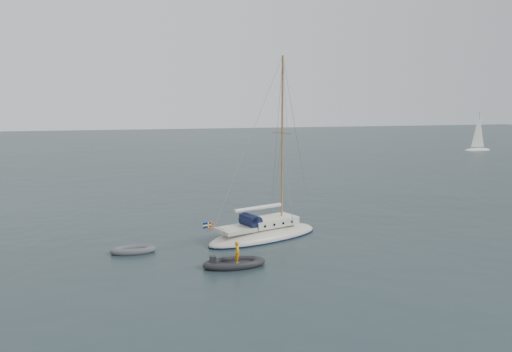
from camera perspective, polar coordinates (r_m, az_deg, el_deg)
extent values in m
plane|color=black|center=(34.45, 4.08, -7.88)|extent=(300.00, 300.00, 0.00)
ellipsoid|color=beige|center=(35.93, 0.90, -6.92)|extent=(8.99, 2.80, 1.50)
cube|color=#EFEACD|center=(35.87, 1.98, -5.26)|extent=(3.60, 1.90, 0.55)
cube|color=beige|center=(35.14, -2.87, -5.82)|extent=(2.40, 1.90, 0.25)
cylinder|color=#111734|center=(35.32, -0.89, -5.01)|extent=(0.96, 1.65, 0.96)
cube|color=#111734|center=(35.22, -1.21, -4.71)|extent=(0.45, 1.65, 0.40)
cylinder|color=#9A6736|center=(35.23, 3.43, 3.91)|extent=(0.15, 0.15, 11.99)
cylinder|color=#9A6736|center=(35.19, 3.44, 4.88)|extent=(0.05, 2.20, 0.05)
cylinder|color=#9A6736|center=(35.30, 0.13, -3.69)|extent=(4.20, 0.10, 0.10)
cylinder|color=silver|center=(35.29, 0.13, -3.61)|extent=(3.90, 0.28, 0.28)
cylinder|color=#93929B|center=(34.75, -5.47, -5.28)|extent=(0.04, 2.20, 0.04)
torus|color=#ED5800|center=(35.31, -5.71, -5.06)|extent=(0.54, 0.10, 0.54)
cylinder|color=#9A6736|center=(34.72, -6.04, -5.47)|extent=(0.03, 0.03, 0.90)
cube|color=#03116E|center=(34.60, -6.53, -5.02)|extent=(0.60, 0.02, 0.38)
cube|color=yellow|center=(34.60, -6.53, -5.02)|extent=(0.62, 0.03, 0.09)
cube|color=yellow|center=(34.62, -6.35, -5.01)|extent=(0.09, 0.03, 0.40)
cylinder|color=black|center=(36.42, -0.42, -5.04)|extent=(0.18, 0.06, 0.18)
cylinder|color=black|center=(34.62, 0.39, -5.76)|extent=(0.18, 0.06, 0.18)
cylinder|color=black|center=(36.62, 0.79, -4.96)|extent=(0.18, 0.06, 0.18)
cylinder|color=black|center=(34.84, 1.66, -5.67)|extent=(0.18, 0.06, 0.18)
cylinder|color=black|center=(36.84, 1.99, -4.88)|extent=(0.18, 0.06, 0.18)
cylinder|color=black|center=(35.07, 2.92, -5.58)|extent=(0.18, 0.06, 0.18)
cylinder|color=black|center=(37.08, 3.18, -4.80)|extent=(0.18, 0.06, 0.18)
cylinder|color=black|center=(35.32, 4.16, -5.49)|extent=(0.18, 0.06, 0.18)
cube|color=#515257|center=(33.60, -13.86, -8.32)|extent=(1.78, 0.73, 0.10)
cube|color=black|center=(30.10, -2.50, -10.04)|extent=(2.37, 0.99, 0.12)
cube|color=black|center=(29.76, -4.95, -9.66)|extent=(0.35, 0.35, 0.59)
imported|color=orange|center=(29.92, -2.14, -8.72)|extent=(0.45, 0.56, 1.34)
ellipsoid|color=silver|center=(109.22, 23.96, 2.69)|extent=(6.18, 2.06, 1.03)
cylinder|color=#93929B|center=(108.93, 24.09, 4.82)|extent=(0.10, 0.10, 7.21)
cone|color=silver|center=(108.90, 24.07, 4.82)|extent=(3.29, 3.29, 6.69)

